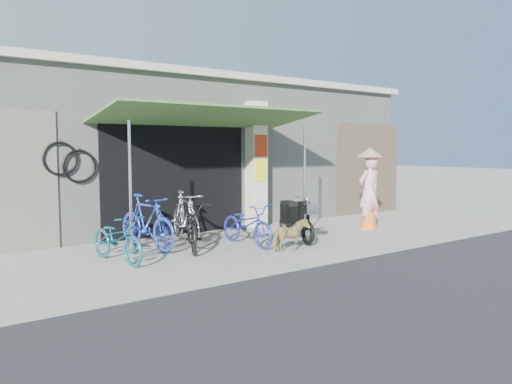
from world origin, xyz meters
TOP-DOWN VIEW (x-y plane):
  - ground at (0.00, 0.00)m, footprint 80.00×80.00m
  - bicycle_shop at (-0.00, 5.09)m, footprint 12.30×5.30m
  - shop_pillar at (0.85, 2.45)m, footprint 0.42×0.44m
  - awning at (-0.90, 1.63)m, footprint 4.60×1.88m
  - neighbour_right at (5.00, 2.59)m, footprint 2.60×0.06m
  - bike_teal at (-3.25, 0.73)m, footprint 0.77×1.58m
  - bike_blue at (-2.41, 1.46)m, footprint 0.77×1.78m
  - bike_black at (-1.73, 0.93)m, footprint 1.28×1.84m
  - bike_silver at (-1.55, 1.54)m, footprint 0.83×1.81m
  - bike_navy at (-0.66, 0.67)m, footprint 0.59×1.58m
  - street_dog at (-0.37, -0.30)m, footprint 0.71×0.34m
  - moped at (0.46, 0.55)m, footprint 0.73×1.69m
  - nun at (2.80, 0.61)m, footprint 0.64×0.64m

SIDE VIEW (x-z plane):
  - ground at x=0.00m, z-range 0.00..0.00m
  - street_dog at x=-0.37m, z-range 0.00..0.59m
  - bike_teal at x=-3.25m, z-range 0.00..0.79m
  - bike_navy at x=-0.66m, z-range 0.00..0.82m
  - moped at x=0.46m, z-range -0.04..0.94m
  - bike_black at x=-1.73m, z-range 0.00..0.92m
  - bike_blue at x=-2.41m, z-range 0.00..1.04m
  - bike_silver at x=-1.55m, z-range 0.00..1.05m
  - nun at x=2.80m, z-range -0.02..1.89m
  - neighbour_right at x=5.00m, z-range 0.00..2.60m
  - shop_pillar at x=0.85m, z-range 0.00..3.00m
  - bicycle_shop at x=0.00m, z-range 0.00..3.66m
  - awning at x=-0.90m, z-range 1.15..3.88m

